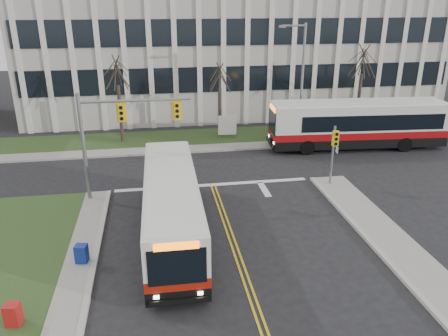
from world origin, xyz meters
The scene contains 16 objects.
ground centered at (0.00, 0.00, 0.00)m, with size 120.00×120.00×0.00m, color black.
sidewalk_cross centered at (5.00, 15.20, 0.07)m, with size 44.00×1.60×0.14m, color #9E9B93.
building_lawn centered at (5.00, 18.00, 0.06)m, with size 44.00×5.00×0.12m, color #31481E.
office_building centered at (5.00, 30.00, 6.00)m, with size 40.00×16.00×12.00m, color #B6B1A8.
mast_arm_signal centered at (-5.62, 7.16, 4.26)m, with size 6.11×0.38×6.20m.
signal_pole_near centered at (7.20, 6.90, 2.50)m, with size 0.34×0.39×3.80m.
signal_pole_far centered at (7.20, 15.40, 2.50)m, with size 0.34×0.39×3.80m.
streetlight centered at (8.03, 16.20, 5.19)m, with size 2.15×0.25×9.20m.
directory_sign centered at (2.50, 17.50, 1.17)m, with size 1.50×0.12×2.00m.
tree_left centered at (-6.00, 18.00, 5.51)m, with size 1.80×1.80×7.70m.
tree_mid centered at (2.00, 18.20, 4.88)m, with size 1.80×1.80×6.82m.
tree_right centered at (14.00, 18.00, 5.91)m, with size 1.80×1.80×8.25m.
bus_main centered at (-2.78, 2.32, 1.50)m, with size 2.44×11.28×3.01m, color silver, non-canonical shape.
bus_cross centered at (12.00, 13.77, 1.77)m, with size 2.88×13.29×3.54m, color silver, non-canonical shape.
newspaper_box_blue centered at (-6.80, 0.44, 0.47)m, with size 0.50×0.45×0.95m, color navy.
newspaper_box_red centered at (-8.63, -3.22, 0.47)m, with size 0.50×0.45×0.95m, color #AB1716.
Camera 1 is at (-3.33, -16.60, 10.80)m, focal length 35.00 mm.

